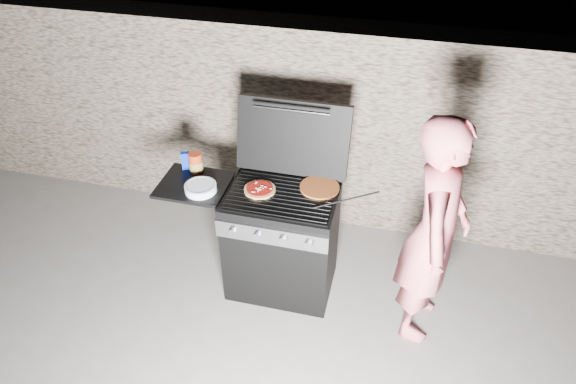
% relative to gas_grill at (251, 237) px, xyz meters
% --- Properties ---
extents(ground, '(50.00, 50.00, 0.00)m').
position_rel_gas_grill_xyz_m(ground, '(0.25, 0.00, -0.46)').
color(ground, '#5E5751').
extents(stone_wall, '(8.00, 0.35, 1.80)m').
position_rel_gas_grill_xyz_m(stone_wall, '(0.25, 1.05, 0.44)').
color(stone_wall, '#7D6F5F').
rests_on(stone_wall, ground).
extents(gas_grill, '(1.34, 0.79, 0.91)m').
position_rel_gas_grill_xyz_m(gas_grill, '(0.00, 0.00, 0.00)').
color(gas_grill, black).
rests_on(gas_grill, ground).
extents(pizza_topped, '(0.25, 0.25, 0.03)m').
position_rel_gas_grill_xyz_m(pizza_topped, '(0.08, 0.02, 0.47)').
color(pizza_topped, '#BE7444').
rests_on(pizza_topped, gas_grill).
extents(pizza_plain, '(0.35, 0.35, 0.02)m').
position_rel_gas_grill_xyz_m(pizza_plain, '(0.50, 0.15, 0.46)').
color(pizza_plain, orange).
rests_on(pizza_plain, gas_grill).
extents(sauce_jar, '(0.11, 0.11, 0.16)m').
position_rel_gas_grill_xyz_m(sauce_jar, '(-0.46, 0.15, 0.53)').
color(sauce_jar, '#9C2E11').
rests_on(sauce_jar, gas_grill).
extents(blue_carton, '(0.08, 0.06, 0.14)m').
position_rel_gas_grill_xyz_m(blue_carton, '(-0.54, 0.17, 0.52)').
color(blue_carton, '#072096').
rests_on(blue_carton, gas_grill).
extents(plate_stack, '(0.27, 0.27, 0.05)m').
position_rel_gas_grill_xyz_m(plate_stack, '(-0.33, -0.08, 0.47)').
color(plate_stack, white).
rests_on(plate_stack, gas_grill).
extents(person, '(0.48, 0.67, 1.74)m').
position_rel_gas_grill_xyz_m(person, '(1.32, -0.11, 0.41)').
color(person, '#DA6470').
rests_on(person, ground).
extents(tongs, '(0.44, 0.20, 0.10)m').
position_rel_gas_grill_xyz_m(tongs, '(0.71, 0.00, 0.50)').
color(tongs, black).
rests_on(tongs, gas_grill).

